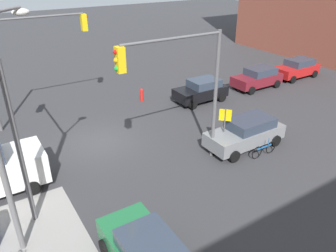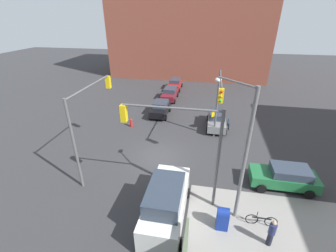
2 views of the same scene
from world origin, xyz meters
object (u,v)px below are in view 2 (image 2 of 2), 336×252
object	(u,v)px
bicycle_at_crosswalk	(228,124)
bicycle_leaning_on_fence	(261,220)
hatchback_gray	(217,119)
pedestrian_crossing	(272,233)
traffic_signal_ne_corner	(180,137)
coupe_maroon	(170,94)
traffic_signal_se_corner	(90,112)
traffic_signal_nw_corner	(219,99)
fire_hydrant	(131,123)
street_lamp_corner	(241,146)
coupe_red	(175,84)
van_white_delivery	(166,202)
mailbox_blue	(223,218)
coupe_black	(160,108)
coupe_green	(285,177)

from	to	relation	value
bicycle_at_crosswalk	bicycle_leaning_on_fence	bearing A→B (deg)	5.51
hatchback_gray	pedestrian_crossing	size ratio (longest dim) A/B	2.67
traffic_signal_ne_corner	coupe_maroon	world-z (taller)	traffic_signal_ne_corner
traffic_signal_se_corner	hatchback_gray	bearing A→B (deg)	133.56
traffic_signal_nw_corner	fire_hydrant	distance (m)	9.95
street_lamp_corner	coupe_red	size ratio (longest dim) A/B	1.89
bicycle_at_crosswalk	van_white_delivery	bearing A→B (deg)	-17.98
mailbox_blue	bicycle_leaning_on_fence	bearing A→B (deg)	105.28
traffic_signal_ne_corner	pedestrian_crossing	distance (m)	6.77
mailbox_blue	coupe_red	distance (m)	26.17
traffic_signal_se_corner	traffic_signal_ne_corner	world-z (taller)	same
bicycle_leaning_on_fence	traffic_signal_nw_corner	bearing A→B (deg)	-161.62
mailbox_blue	coupe_black	size ratio (longest dim) A/B	0.37
coupe_red	bicycle_at_crosswalk	world-z (taller)	coupe_red
street_lamp_corner	coupe_black	bearing A→B (deg)	-151.58
coupe_green	pedestrian_crossing	size ratio (longest dim) A/B	2.59
street_lamp_corner	fire_hydrant	distance (m)	14.54
bicycle_leaning_on_fence	fire_hydrant	bearing A→B (deg)	-132.93
mailbox_blue	pedestrian_crossing	distance (m)	2.48
coupe_green	van_white_delivery	size ratio (longest dim) A/B	0.81
street_lamp_corner	coupe_black	distance (m)	15.91
mailbox_blue	coupe_maroon	xyz separation A→B (m)	(-20.42, -6.67, 0.08)
coupe_maroon	pedestrian_crossing	world-z (taller)	pedestrian_crossing
bicycle_leaning_on_fence	traffic_signal_se_corner	bearing A→B (deg)	-106.68
pedestrian_crossing	bicycle_leaning_on_fence	size ratio (longest dim) A/B	0.96
pedestrian_crossing	street_lamp_corner	bearing A→B (deg)	150.18
hatchback_gray	bicycle_leaning_on_fence	world-z (taller)	hatchback_gray
traffic_signal_ne_corner	street_lamp_corner	xyz separation A→B (m)	(0.44, 3.26, 0.05)
coupe_green	hatchback_gray	bearing A→B (deg)	-152.14
bicycle_at_crosswalk	traffic_signal_nw_corner	bearing A→B (deg)	-19.28
traffic_signal_se_corner	bicycle_at_crosswalk	size ratio (longest dim) A/B	3.71
hatchback_gray	bicycle_leaning_on_fence	bearing A→B (deg)	11.37
hatchback_gray	bicycle_at_crosswalk	xyz separation A→B (m)	(-0.13, 1.27, -0.50)
pedestrian_crossing	bicycle_leaning_on_fence	xyz separation A→B (m)	(-1.20, -0.20, -0.53)
coupe_black	street_lamp_corner	bearing A→B (deg)	28.42
traffic_signal_nw_corner	traffic_signal_se_corner	xyz separation A→B (m)	(4.61, -9.00, 0.06)
traffic_signal_nw_corner	pedestrian_crossing	bearing A→B (deg)	17.29
fire_hydrant	bicycle_leaning_on_fence	bearing A→B (deg)	47.07
fire_hydrant	hatchback_gray	distance (m)	9.09
traffic_signal_ne_corner	mailbox_blue	distance (m)	5.04
traffic_signal_nw_corner	street_lamp_corner	xyz separation A→B (m)	(7.45, 1.04, 0.09)
hatchback_gray	van_white_delivery	world-z (taller)	van_white_delivery
coupe_maroon	hatchback_gray	size ratio (longest dim) A/B	0.93
traffic_signal_nw_corner	bicycle_leaning_on_fence	bearing A→B (deg)	18.38
fire_hydrant	pedestrian_crossing	world-z (taller)	pedestrian_crossing
pedestrian_crossing	traffic_signal_nw_corner	bearing A→B (deg)	122.47
fire_hydrant	coupe_red	world-z (taller)	coupe_red
traffic_signal_se_corner	hatchback_gray	xyz separation A→B (m)	(-8.77, 9.23, -3.83)
coupe_green	van_white_delivery	world-z (taller)	van_white_delivery
hatchback_gray	bicycle_at_crosswalk	bearing A→B (deg)	95.61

